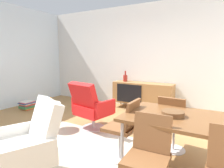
# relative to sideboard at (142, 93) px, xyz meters

# --- Properties ---
(ground_plane) EXTENTS (8.32, 8.32, 0.00)m
(ground_plane) POSITION_rel_sideboard_xyz_m (-0.10, -2.30, -0.44)
(ground_plane) COLOR #9E7242
(wall_back) EXTENTS (6.80, 0.12, 2.80)m
(wall_back) POSITION_rel_sideboard_xyz_m (-0.10, 0.30, 0.96)
(wall_back) COLOR silver
(wall_back) RESTS_ON ground_plane
(sideboard) EXTENTS (1.60, 0.45, 0.72)m
(sideboard) POSITION_rel_sideboard_xyz_m (0.00, 0.00, 0.00)
(sideboard) COLOR olive
(sideboard) RESTS_ON ground_plane
(vase_cobalt) EXTENTS (0.12, 0.12, 0.29)m
(vase_cobalt) POSITION_rel_sideboard_xyz_m (-0.51, 0.00, 0.38)
(vase_cobalt) COLOR maroon
(vase_cobalt) RESTS_ON sideboard
(dining_table) EXTENTS (1.60, 0.90, 0.74)m
(dining_table) POSITION_rel_sideboard_xyz_m (1.57, -2.51, 0.26)
(dining_table) COLOR brown
(dining_table) RESTS_ON ground_plane
(wooden_bowl_on_table) EXTENTS (0.26, 0.26, 0.06)m
(wooden_bowl_on_table) POSITION_rel_sideboard_xyz_m (1.33, -2.54, 0.33)
(wooden_bowl_on_table) COLOR brown
(wooden_bowl_on_table) RESTS_ON dining_table
(dining_chair_near_window) EXTENTS (0.43, 0.40, 0.86)m
(dining_chair_near_window) POSITION_rel_sideboard_xyz_m (0.68, -2.51, 0.03)
(dining_chair_near_window) COLOR brown
(dining_chair_near_window) RESTS_ON ground_plane
(dining_chair_back_left) EXTENTS (0.43, 0.45, 0.86)m
(dining_chair_back_left) POSITION_rel_sideboard_xyz_m (1.22, -1.95, 0.03)
(dining_chair_back_left) COLOR brown
(dining_chair_back_left) RESTS_ON ground_plane
(dining_chair_front_left) EXTENTS (0.42, 0.44, 0.86)m
(dining_chair_front_left) POSITION_rel_sideboard_xyz_m (1.22, -3.07, 0.03)
(dining_chair_front_left) COLOR brown
(dining_chair_front_left) RESTS_ON ground_plane
(lounge_chair_red) EXTENTS (0.80, 0.75, 0.95)m
(lounge_chair_red) POSITION_rel_sideboard_xyz_m (-0.37, -1.83, 0.03)
(lounge_chair_red) COLOR red
(lounge_chair_red) RESTS_ON ground_plane
(armchair_black_shell) EXTENTS (0.86, 0.85, 0.95)m
(armchair_black_shell) POSITION_rel_sideboard_xyz_m (-0.01, -3.46, 0.03)
(armchair_black_shell) COLOR silver
(armchair_black_shell) RESTS_ON ground_plane
(side_table_round) EXTENTS (0.44, 0.44, 0.52)m
(side_table_round) POSITION_rel_sideboard_xyz_m (-1.08, -2.22, -0.12)
(side_table_round) COLOR white
(side_table_round) RESTS_ON ground_plane
(fruit_bowl) EXTENTS (0.20, 0.20, 0.11)m
(fruit_bowl) POSITION_rel_sideboard_xyz_m (-1.08, -2.22, 0.12)
(fruit_bowl) COLOR #262628
(fruit_bowl) RESTS_ON side_table_round
(magazine_stack) EXTENTS (0.34, 0.41, 0.21)m
(magazine_stack) POSITION_rel_sideboard_xyz_m (-2.71, -1.51, -0.34)
(magazine_stack) COLOR red
(magazine_stack) RESTS_ON ground_plane
(area_rug) EXTENTS (2.20, 1.70, 0.01)m
(area_rug) POSITION_rel_sideboard_xyz_m (-0.20, -2.64, -0.44)
(area_rug) COLOR #B7AD99
(area_rug) RESTS_ON ground_plane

